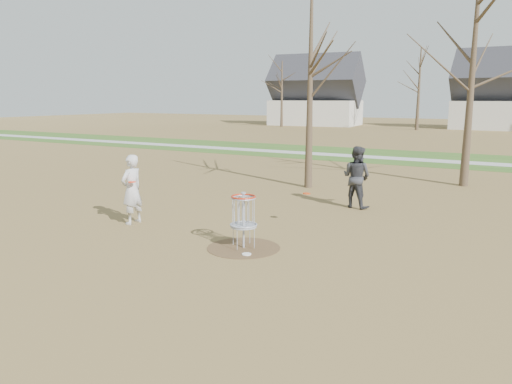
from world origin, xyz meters
TOP-DOWN VIEW (x-y plane):
  - ground at (0.00, 0.00)m, footprint 160.00×160.00m
  - green_band at (0.00, 21.00)m, footprint 160.00×8.00m
  - footpath at (0.00, 20.00)m, footprint 160.00×1.50m
  - dirt_circle at (0.00, 0.00)m, footprint 1.80×1.80m
  - player_standing at (-4.05, 0.48)m, footprint 0.51×0.75m
  - player_throwing at (0.91, 5.78)m, footprint 1.14×0.97m
  - disc_grounded at (0.34, -0.44)m, footprint 0.22×0.22m
  - discs_in_play at (-1.58, 1.55)m, footprint 4.52×2.64m
  - disc_golf_basket at (0.00, 0.00)m, footprint 0.64×0.64m
  - bare_trees at (1.78, 35.79)m, footprint 52.62×44.98m

SIDE VIEW (x-z plane):
  - ground at x=0.00m, z-range 0.00..0.00m
  - green_band at x=0.00m, z-range 0.00..0.01m
  - dirt_circle at x=0.00m, z-range 0.00..0.01m
  - footpath at x=0.00m, z-range 0.01..0.02m
  - disc_grounded at x=0.34m, z-range 0.01..0.03m
  - disc_golf_basket at x=0.00m, z-range 0.24..1.59m
  - player_standing at x=-4.05m, z-range 0.00..2.02m
  - player_throwing at x=0.91m, z-range 0.00..2.05m
  - discs_in_play at x=-1.58m, z-range 0.93..1.29m
  - bare_trees at x=1.78m, z-range 0.85..9.85m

